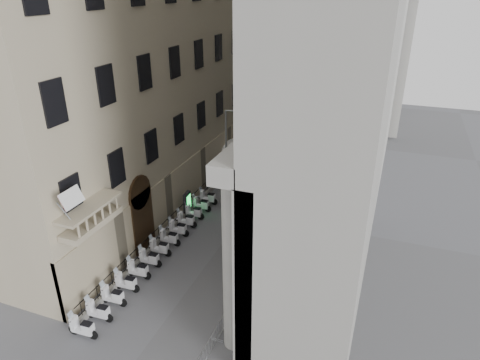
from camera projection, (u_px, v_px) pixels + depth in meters
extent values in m
cube|color=#ADABA3|center=(324.00, 1.00, 53.20)|extent=(22.00, 10.00, 30.00)
cylinder|color=white|center=(221.00, 161.00, 42.20)|extent=(0.06, 0.06, 2.31)
cylinder|color=white|center=(249.00, 165.00, 41.27)|extent=(0.06, 0.06, 2.31)
cylinder|color=white|center=(232.00, 151.00, 44.70)|extent=(0.06, 0.06, 2.31)
cylinder|color=white|center=(258.00, 154.00, 43.77)|extent=(0.06, 0.06, 2.31)
cube|color=silver|center=(240.00, 146.00, 42.47)|extent=(3.15, 3.15, 0.13)
cone|color=silver|center=(240.00, 141.00, 42.25)|extent=(4.20, 4.20, 1.05)
cylinder|color=gray|center=(226.00, 155.00, 36.14)|extent=(0.16, 0.16, 7.79)
cylinder|color=gray|center=(240.00, 111.00, 34.27)|extent=(2.33, 0.44, 0.12)
cube|color=gray|center=(253.00, 113.00, 34.08)|extent=(0.51, 0.28, 0.15)
cube|color=black|center=(187.00, 204.00, 34.29)|extent=(0.36, 0.98, 2.04)
cube|color=#19E54C|center=(189.00, 202.00, 34.16)|extent=(0.10, 0.74, 1.13)
imported|color=black|center=(276.00, 160.00, 42.88)|extent=(0.86, 0.70, 2.02)
imported|color=black|center=(314.00, 151.00, 45.56)|extent=(0.84, 0.67, 1.64)
imported|color=black|center=(292.00, 140.00, 48.27)|extent=(0.95, 0.64, 1.90)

